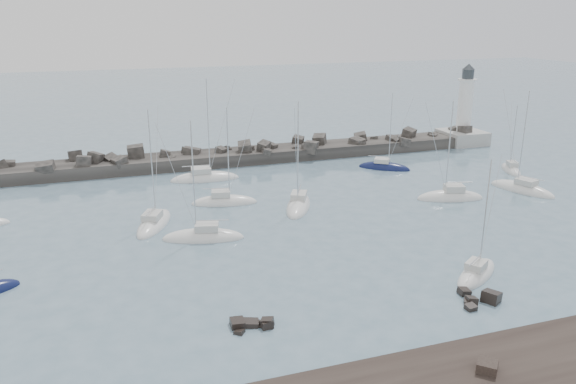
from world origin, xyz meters
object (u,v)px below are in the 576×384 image
object	(u,v)px
sailboat_9	(450,198)
sailboat_5	(203,238)
sailboat_12	(511,170)
sailboat_14	(224,203)
lighthouse	(463,126)
sailboat_8	(384,168)
sailboat_4	(205,179)
sailboat_10	(522,190)
sailboat_3	(154,224)
sailboat_6	(298,206)
sailboat_7	(476,274)

from	to	relation	value
sailboat_9	sailboat_5	bearing A→B (deg)	-174.51
sailboat_12	sailboat_14	distance (m)	43.01
lighthouse	sailboat_8	bearing A→B (deg)	-152.95
sailboat_4	sailboat_9	xyz separation A→B (m)	(27.43, -18.15, 0.01)
sailboat_8	sailboat_10	xyz separation A→B (m)	(11.83, -15.60, 0.01)
sailboat_3	sailboat_4	world-z (taller)	sailboat_4
sailboat_3	sailboat_14	xyz separation A→B (m)	(8.85, 4.71, 0.01)
lighthouse	sailboat_14	xyz separation A→B (m)	(-47.17, -18.97, -2.95)
sailboat_4	sailboat_12	xyz separation A→B (m)	(43.36, -9.90, 0.00)
sailboat_10	sailboat_14	distance (m)	38.62
lighthouse	sailboat_6	size ratio (longest dim) A/B	1.06
sailboat_7	sailboat_5	bearing A→B (deg)	142.82
sailboat_8	sailboat_6	bearing A→B (deg)	-145.56
sailboat_10	sailboat_14	world-z (taller)	sailboat_10
sailboat_3	sailboat_10	world-z (taller)	sailboat_10
lighthouse	sailboat_9	bearing A→B (deg)	-127.44
sailboat_5	sailboat_6	xyz separation A→B (m)	(12.56, 6.18, -0.00)
sailboat_8	sailboat_3	bearing A→B (deg)	-159.71
lighthouse	sailboat_3	xyz separation A→B (m)	(-56.02, -23.68, -2.95)
sailboat_8	sailboat_14	world-z (taller)	sailboat_14
sailboat_5	sailboat_10	distance (m)	42.47
sailboat_10	sailboat_12	bearing A→B (deg)	58.69
sailboat_7	sailboat_10	world-z (taller)	sailboat_10
sailboat_6	sailboat_9	world-z (taller)	sailboat_6
sailboat_3	sailboat_14	distance (m)	10.03
sailboat_9	sailboat_12	xyz separation A→B (m)	(15.93, 8.25, -0.01)
sailboat_6	sailboat_12	size ratio (longest dim) A/B	1.32
sailboat_4	sailboat_14	distance (m)	10.88
sailboat_8	sailboat_14	size ratio (longest dim) A/B	0.95
sailboat_6	sailboat_10	size ratio (longest dim) A/B	0.99
sailboat_7	sailboat_9	size ratio (longest dim) A/B	0.85
sailboat_12	sailboat_14	world-z (taller)	sailboat_14
sailboat_7	sailboat_12	distance (m)	37.92
sailboat_4	lighthouse	bearing A→B (deg)	9.67
sailboat_3	sailboat_8	distance (m)	37.25
sailboat_9	sailboat_14	distance (m)	28.03
sailboat_4	sailboat_12	size ratio (longest dim) A/B	1.43
lighthouse	sailboat_8	size ratio (longest dim) A/B	1.20
sailboat_6	sailboat_4	bearing A→B (deg)	119.41
sailboat_3	sailboat_6	size ratio (longest dim) A/B	0.99
sailboat_9	lighthouse	bearing A→B (deg)	52.56
lighthouse	sailboat_4	bearing A→B (deg)	-170.33
lighthouse	sailboat_9	world-z (taller)	lighthouse
sailboat_4	sailboat_7	world-z (taller)	sailboat_4
sailboat_3	lighthouse	bearing A→B (deg)	22.92
sailboat_7	sailboat_10	distance (m)	28.43
sailboat_6	sailboat_12	xyz separation A→B (m)	(34.90, 5.11, -0.00)
sailboat_7	sailboat_14	bearing A→B (deg)	122.44
sailboat_4	sailboat_10	xyz separation A→B (m)	(38.27, -18.27, -0.00)
lighthouse	sailboat_8	distance (m)	23.87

